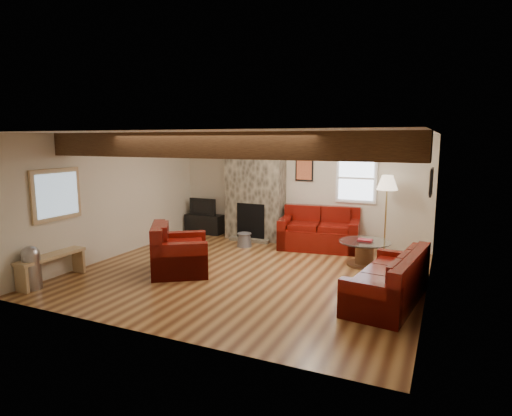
{
  "coord_description": "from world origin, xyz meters",
  "views": [
    {
      "loc": [
        3.2,
        -6.76,
        2.39
      ],
      "look_at": [
        -0.03,
        0.4,
        1.13
      ],
      "focal_mm": 30.0,
      "sensor_mm": 36.0,
      "label": 1
    }
  ],
  "objects_px": {
    "coffee_table": "(364,253)",
    "loveseat": "(319,228)",
    "armchair_red": "(180,248)",
    "tv_cabinet": "(204,224)",
    "television": "(204,206)",
    "floor_lamp": "(387,187)",
    "sofa_three": "(388,277)"
  },
  "relations": [
    {
      "from": "coffee_table",
      "to": "loveseat",
      "type": "bearing_deg",
      "value": 142.06
    },
    {
      "from": "armchair_red",
      "to": "coffee_table",
      "type": "xyz_separation_m",
      "value": [
        2.98,
        1.8,
        -0.21
      ]
    },
    {
      "from": "loveseat",
      "to": "tv_cabinet",
      "type": "distance_m",
      "value": 3.15
    },
    {
      "from": "television",
      "to": "floor_lamp",
      "type": "height_order",
      "value": "floor_lamp"
    },
    {
      "from": "tv_cabinet",
      "to": "floor_lamp",
      "type": "distance_m",
      "value": 4.68
    },
    {
      "from": "sofa_three",
      "to": "tv_cabinet",
      "type": "relative_size",
      "value": 2.01
    },
    {
      "from": "tv_cabinet",
      "to": "television",
      "type": "bearing_deg",
      "value": 0.0
    },
    {
      "from": "sofa_three",
      "to": "floor_lamp",
      "type": "xyz_separation_m",
      "value": [
        -0.41,
        2.7,
        1.05
      ]
    },
    {
      "from": "armchair_red",
      "to": "television",
      "type": "relative_size",
      "value": 1.47
    },
    {
      "from": "tv_cabinet",
      "to": "floor_lamp",
      "type": "relative_size",
      "value": 0.58
    },
    {
      "from": "television",
      "to": "floor_lamp",
      "type": "bearing_deg",
      "value": -2.96
    },
    {
      "from": "television",
      "to": "loveseat",
      "type": "bearing_deg",
      "value": -5.48
    },
    {
      "from": "sofa_three",
      "to": "tv_cabinet",
      "type": "bearing_deg",
      "value": -113.09
    },
    {
      "from": "sofa_three",
      "to": "loveseat",
      "type": "distance_m",
      "value": 3.19
    },
    {
      "from": "sofa_three",
      "to": "armchair_red",
      "type": "xyz_separation_m",
      "value": [
        -3.63,
        -0.07,
        0.07
      ]
    },
    {
      "from": "armchair_red",
      "to": "tv_cabinet",
      "type": "height_order",
      "value": "armchair_red"
    },
    {
      "from": "armchair_red",
      "to": "television",
      "type": "height_order",
      "value": "television"
    },
    {
      "from": "loveseat",
      "to": "tv_cabinet",
      "type": "relative_size",
      "value": 1.76
    },
    {
      "from": "television",
      "to": "floor_lamp",
      "type": "distance_m",
      "value": 4.58
    },
    {
      "from": "armchair_red",
      "to": "television",
      "type": "bearing_deg",
      "value": -9.99
    },
    {
      "from": "sofa_three",
      "to": "coffee_table",
      "type": "relative_size",
      "value": 2.0
    },
    {
      "from": "armchair_red",
      "to": "television",
      "type": "xyz_separation_m",
      "value": [
        -1.3,
        3.0,
        0.26
      ]
    },
    {
      "from": "sofa_three",
      "to": "loveseat",
      "type": "relative_size",
      "value": 1.15
    },
    {
      "from": "armchair_red",
      "to": "tv_cabinet",
      "type": "bearing_deg",
      "value": -9.99
    },
    {
      "from": "loveseat",
      "to": "coffee_table",
      "type": "relative_size",
      "value": 1.75
    },
    {
      "from": "sofa_three",
      "to": "tv_cabinet",
      "type": "height_order",
      "value": "sofa_three"
    },
    {
      "from": "sofa_three",
      "to": "coffee_table",
      "type": "height_order",
      "value": "sofa_three"
    },
    {
      "from": "loveseat",
      "to": "armchair_red",
      "type": "relative_size",
      "value": 1.55
    },
    {
      "from": "sofa_three",
      "to": "coffee_table",
      "type": "distance_m",
      "value": 1.86
    },
    {
      "from": "loveseat",
      "to": "television",
      "type": "relative_size",
      "value": 2.28
    },
    {
      "from": "loveseat",
      "to": "coffee_table",
      "type": "distance_m",
      "value": 1.47
    },
    {
      "from": "coffee_table",
      "to": "television",
      "type": "height_order",
      "value": "television"
    }
  ]
}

